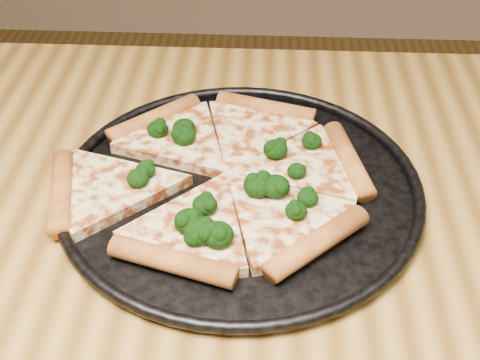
{
  "coord_description": "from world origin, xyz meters",
  "views": [
    {
      "loc": [
        0.08,
        -0.38,
        1.18
      ],
      "look_at": [
        0.05,
        0.13,
        0.77
      ],
      "focal_mm": 47.46,
      "sensor_mm": 36.0,
      "label": 1
    }
  ],
  "objects": [
    {
      "name": "pizza_pan",
      "position": [
        0.05,
        0.13,
        0.76
      ],
      "size": [
        0.38,
        0.38,
        0.02
      ],
      "color": "black",
      "rests_on": "dining_table"
    },
    {
      "name": "broccoli_florets",
      "position": [
        0.03,
        0.11,
        0.78
      ],
      "size": [
        0.2,
        0.2,
        0.02
      ],
      "color": "black",
      "rests_on": "pizza"
    },
    {
      "name": "dining_table",
      "position": [
        0.0,
        0.0,
        0.66
      ],
      "size": [
        1.2,
        0.9,
        0.75
      ],
      "color": "olive",
      "rests_on": "ground"
    },
    {
      "name": "pizza",
      "position": [
        0.03,
        0.14,
        0.77
      ],
      "size": [
        0.35,
        0.31,
        0.02
      ],
      "rotation": [
        0.0,
        0.0,
        -0.3
      ],
      "color": "beige",
      "rests_on": "pizza_pan"
    }
  ]
}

